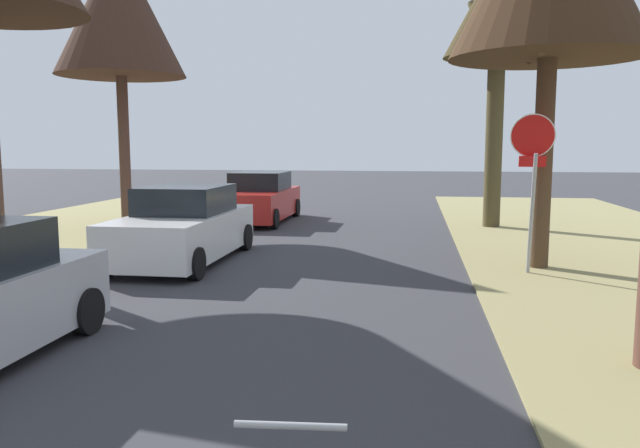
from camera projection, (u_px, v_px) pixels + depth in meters
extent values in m
cylinder|color=#9EA0A5|center=(532.00, 215.00, 11.30)|extent=(0.07, 0.40, 2.24)
cylinder|color=white|center=(533.00, 136.00, 11.33)|extent=(0.81, 0.19, 0.80)
cylinder|color=red|center=(533.00, 136.00, 11.33)|extent=(0.77, 0.19, 0.76)
cube|color=red|center=(532.00, 161.00, 11.32)|extent=(0.48, 0.09, 0.20)
cylinder|color=#4C3624|center=(543.00, 165.00, 11.90)|extent=(0.36, 0.36, 3.99)
cylinder|color=#4C3624|center=(551.00, 36.00, 11.97)|extent=(1.00, 0.45, 1.07)
cylinder|color=#4C3624|center=(523.00, 13.00, 11.35)|extent=(0.75, 1.23, 1.69)
cylinder|color=#4A4127|center=(494.00, 143.00, 17.93)|extent=(0.49, 0.49, 4.85)
cone|color=#3B301B|center=(499.00, 5.00, 17.44)|extent=(3.05, 3.05, 2.88)
cylinder|color=#4A4127|center=(480.00, 28.00, 17.39)|extent=(0.69, 1.29, 1.71)
cylinder|color=#4A4127|center=(470.00, 39.00, 17.67)|extent=(0.22, 1.65, 1.24)
cylinder|color=#4A4127|center=(492.00, 33.00, 17.23)|extent=(0.97, 0.69, 1.37)
cylinder|color=#4F362C|center=(125.00, 154.00, 17.45)|extent=(0.31, 0.31, 4.27)
cone|color=#3F281F|center=(119.00, 9.00, 16.95)|extent=(3.55, 3.55, 3.62)
cylinder|color=#4F362C|center=(104.00, 52.00, 17.16)|extent=(0.15, 1.07, 1.42)
cylinder|color=#4F362C|center=(106.00, 53.00, 16.98)|extent=(0.51, 0.83, 1.31)
cylinder|color=black|center=(86.00, 311.00, 7.96)|extent=(0.20, 0.60, 0.60)
cube|color=white|center=(183.00, 234.00, 12.86)|extent=(1.85, 4.41, 0.85)
cube|color=black|center=(186.00, 199.00, 12.99)|extent=(1.61, 2.03, 0.56)
cylinder|color=black|center=(195.00, 264.00, 11.15)|extent=(0.20, 0.60, 0.60)
cylinder|color=black|center=(105.00, 261.00, 11.42)|extent=(0.20, 0.60, 0.60)
cylinder|color=black|center=(245.00, 237.00, 14.38)|extent=(0.20, 0.60, 0.60)
cylinder|color=black|center=(174.00, 235.00, 14.65)|extent=(0.20, 0.60, 0.60)
cube|color=red|center=(259.00, 203.00, 19.65)|extent=(1.85, 4.41, 0.85)
cube|color=black|center=(260.00, 181.00, 19.78)|extent=(1.61, 2.03, 0.56)
cylinder|color=black|center=(274.00, 219.00, 17.94)|extent=(0.20, 0.60, 0.60)
cylinder|color=black|center=(216.00, 218.00, 18.20)|extent=(0.20, 0.60, 0.60)
cylinder|color=black|center=(296.00, 208.00, 21.17)|extent=(0.20, 0.60, 0.60)
cylinder|color=black|center=(247.00, 207.00, 21.44)|extent=(0.20, 0.60, 0.60)
cylinder|color=#9EA0A5|center=(290.00, 426.00, 3.26)|extent=(0.60, 0.08, 0.04)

